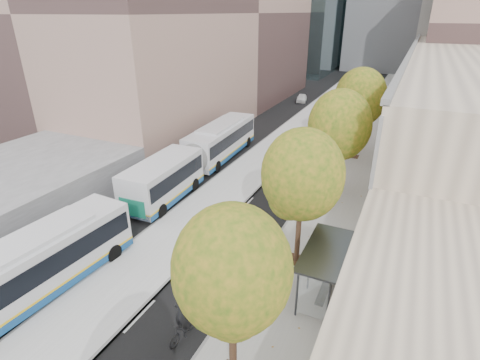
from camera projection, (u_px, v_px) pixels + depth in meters
The scene contains 13 objects.
bus_platform at pixel (291, 135), 41.87m from camera, with size 4.25×150.00×0.15m, color #B9B9B9.
sidewalk at pixel (364, 145), 38.80m from camera, with size 4.75×150.00×0.08m, color gray.
building_tan at pixel (474, 74), 56.71m from camera, with size 18.00×92.00×8.00m, color #A1917F.
building_midrise at pixel (174, 13), 48.89m from camera, with size 24.00×46.00×25.00m, color gray.
building_far_block at pixel (424, 0), 82.25m from camera, with size 30.00×18.00×30.00m, color gray.
bus_shelter at pixel (329, 258), 17.47m from camera, with size 1.90×4.40×2.53m.
tree_b at pixel (232, 270), 12.19m from camera, with size 4.00×4.00×6.97m.
tree_c at pixel (303, 175), 18.70m from camera, with size 4.20×4.20×7.28m.
tree_d at pixel (340, 125), 26.04m from camera, with size 4.40×4.40×7.60m.
tree_e at pixel (360, 97), 33.38m from camera, with size 4.60×4.60×7.92m.
bus_far at pixel (200, 154), 31.62m from camera, with size 3.46×18.58×3.08m.
cyclist at pixel (182, 323), 15.60m from camera, with size 0.69×1.82×2.28m.
distant_car at pixel (302, 98), 57.16m from camera, with size 1.39×3.45×1.18m, color silver.
Camera 1 is at (8.02, -3.85, 12.73)m, focal length 28.00 mm.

